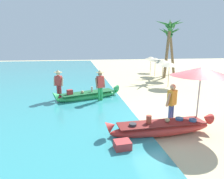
{
  "coord_description": "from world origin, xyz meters",
  "views": [
    {
      "loc": [
        -3.53,
        -6.85,
        2.99
      ],
      "look_at": [
        -1.99,
        2.26,
        0.9
      ],
      "focal_mm": 29.94,
      "sensor_mm": 36.0,
      "label": 1
    }
  ],
  "objects_px": {
    "person_vendor_assistant": "(59,83)",
    "palm_tree_leaning_seaward": "(169,30)",
    "person_vendor_hatted": "(100,84)",
    "cooler_box": "(122,146)",
    "boat_red_foreground": "(161,128)",
    "palm_tree_tall_inland": "(170,36)",
    "person_tourist_customer": "(172,103)",
    "patio_umbrella_large": "(201,72)",
    "boat_green_midground": "(88,95)"
  },
  "relations": [
    {
      "from": "person_vendor_hatted",
      "to": "person_vendor_assistant",
      "type": "height_order",
      "value": "person_vendor_hatted"
    },
    {
      "from": "person_vendor_assistant",
      "to": "cooler_box",
      "type": "height_order",
      "value": "person_vendor_assistant"
    },
    {
      "from": "boat_red_foreground",
      "to": "palm_tree_tall_inland",
      "type": "height_order",
      "value": "palm_tree_tall_inland"
    },
    {
      "from": "person_tourist_customer",
      "to": "palm_tree_leaning_seaward",
      "type": "xyz_separation_m",
      "value": [
        5.17,
        11.15,
        3.65
      ]
    },
    {
      "from": "person_vendor_hatted",
      "to": "person_tourist_customer",
      "type": "relative_size",
      "value": 1.09
    },
    {
      "from": "boat_red_foreground",
      "to": "person_vendor_hatted",
      "type": "height_order",
      "value": "person_vendor_hatted"
    },
    {
      "from": "boat_green_midground",
      "to": "person_tourist_customer",
      "type": "relative_size",
      "value": 2.4
    },
    {
      "from": "person_tourist_customer",
      "to": "boat_red_foreground",
      "type": "bearing_deg",
      "value": -133.81
    },
    {
      "from": "person_vendor_assistant",
      "to": "palm_tree_tall_inland",
      "type": "height_order",
      "value": "palm_tree_tall_inland"
    },
    {
      "from": "person_vendor_assistant",
      "to": "palm_tree_leaning_seaward",
      "type": "height_order",
      "value": "palm_tree_leaning_seaward"
    },
    {
      "from": "person_vendor_hatted",
      "to": "palm_tree_leaning_seaward",
      "type": "height_order",
      "value": "palm_tree_leaning_seaward"
    },
    {
      "from": "palm_tree_leaning_seaward",
      "to": "cooler_box",
      "type": "xyz_separation_m",
      "value": [
        -7.44,
        -12.69,
        -4.41
      ]
    },
    {
      "from": "person_tourist_customer",
      "to": "cooler_box",
      "type": "height_order",
      "value": "person_tourist_customer"
    },
    {
      "from": "boat_red_foreground",
      "to": "patio_umbrella_large",
      "type": "bearing_deg",
      "value": 12.56
    },
    {
      "from": "boat_green_midground",
      "to": "cooler_box",
      "type": "relative_size",
      "value": 8.29
    },
    {
      "from": "palm_tree_tall_inland",
      "to": "palm_tree_leaning_seaward",
      "type": "bearing_deg",
      "value": -118.46
    },
    {
      "from": "cooler_box",
      "to": "boat_green_midground",
      "type": "bearing_deg",
      "value": 92.62
    },
    {
      "from": "boat_green_midground",
      "to": "person_vendor_hatted",
      "type": "distance_m",
      "value": 1.16
    },
    {
      "from": "boat_green_midground",
      "to": "patio_umbrella_large",
      "type": "distance_m",
      "value": 6.29
    },
    {
      "from": "patio_umbrella_large",
      "to": "person_vendor_hatted",
      "type": "bearing_deg",
      "value": 128.24
    },
    {
      "from": "person_tourist_customer",
      "to": "palm_tree_tall_inland",
      "type": "xyz_separation_m",
      "value": [
        6.51,
        13.61,
        3.25
      ]
    },
    {
      "from": "boat_green_midground",
      "to": "person_vendor_hatted",
      "type": "xyz_separation_m",
      "value": [
        0.64,
        -0.58,
        0.77
      ]
    },
    {
      "from": "person_vendor_hatted",
      "to": "palm_tree_tall_inland",
      "type": "height_order",
      "value": "palm_tree_tall_inland"
    },
    {
      "from": "person_vendor_assistant",
      "to": "palm_tree_leaning_seaward",
      "type": "bearing_deg",
      "value": 35.31
    },
    {
      "from": "person_vendor_hatted",
      "to": "palm_tree_leaning_seaward",
      "type": "distance_m",
      "value": 11.21
    },
    {
      "from": "person_tourist_customer",
      "to": "palm_tree_leaning_seaward",
      "type": "bearing_deg",
      "value": 65.11
    },
    {
      "from": "boat_green_midground",
      "to": "palm_tree_leaning_seaward",
      "type": "relative_size",
      "value": 0.7
    },
    {
      "from": "person_vendor_hatted",
      "to": "palm_tree_tall_inland",
      "type": "bearing_deg",
      "value": 48.37
    },
    {
      "from": "boat_green_midground",
      "to": "person_vendor_assistant",
      "type": "height_order",
      "value": "person_vendor_assistant"
    },
    {
      "from": "person_vendor_hatted",
      "to": "patio_umbrella_large",
      "type": "height_order",
      "value": "patio_umbrella_large"
    },
    {
      "from": "palm_tree_leaning_seaward",
      "to": "person_vendor_assistant",
      "type": "bearing_deg",
      "value": -144.69
    },
    {
      "from": "palm_tree_leaning_seaward",
      "to": "person_tourist_customer",
      "type": "bearing_deg",
      "value": -114.89
    },
    {
      "from": "boat_red_foreground",
      "to": "palm_tree_tall_inland",
      "type": "bearing_deg",
      "value": 63.29
    },
    {
      "from": "cooler_box",
      "to": "boat_red_foreground",
      "type": "bearing_deg",
      "value": 22.51
    },
    {
      "from": "palm_tree_leaning_seaward",
      "to": "cooler_box",
      "type": "height_order",
      "value": "palm_tree_leaning_seaward"
    },
    {
      "from": "boat_red_foreground",
      "to": "palm_tree_leaning_seaward",
      "type": "bearing_deg",
      "value": 63.66
    },
    {
      "from": "boat_red_foreground",
      "to": "person_vendor_assistant",
      "type": "bearing_deg",
      "value": 128.25
    },
    {
      "from": "boat_red_foreground",
      "to": "palm_tree_leaning_seaward",
      "type": "xyz_separation_m",
      "value": [
        5.89,
        11.9,
        4.31
      ]
    },
    {
      "from": "boat_red_foreground",
      "to": "boat_green_midground",
      "type": "height_order",
      "value": "boat_green_midground"
    },
    {
      "from": "palm_tree_tall_inland",
      "to": "person_vendor_assistant",
      "type": "bearing_deg",
      "value": -139.82
    },
    {
      "from": "patio_umbrella_large",
      "to": "cooler_box",
      "type": "distance_m",
      "value": 3.84
    },
    {
      "from": "boat_red_foreground",
      "to": "boat_green_midground",
      "type": "bearing_deg",
      "value": 114.7
    },
    {
      "from": "person_vendor_assistant",
      "to": "patio_umbrella_large",
      "type": "bearing_deg",
      "value": -40.25
    },
    {
      "from": "boat_red_foreground",
      "to": "palm_tree_leaning_seaward",
      "type": "relative_size",
      "value": 0.7
    },
    {
      "from": "person_vendor_hatted",
      "to": "cooler_box",
      "type": "distance_m",
      "value": 5.25
    },
    {
      "from": "person_vendor_hatted",
      "to": "cooler_box",
      "type": "bearing_deg",
      "value": -89.01
    },
    {
      "from": "person_tourist_customer",
      "to": "patio_umbrella_large",
      "type": "distance_m",
      "value": 1.52
    },
    {
      "from": "person_tourist_customer",
      "to": "palm_tree_tall_inland",
      "type": "relative_size",
      "value": 0.32
    },
    {
      "from": "boat_green_midground",
      "to": "patio_umbrella_large",
      "type": "relative_size",
      "value": 1.71
    },
    {
      "from": "boat_red_foreground",
      "to": "patio_umbrella_large",
      "type": "relative_size",
      "value": 1.71
    }
  ]
}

